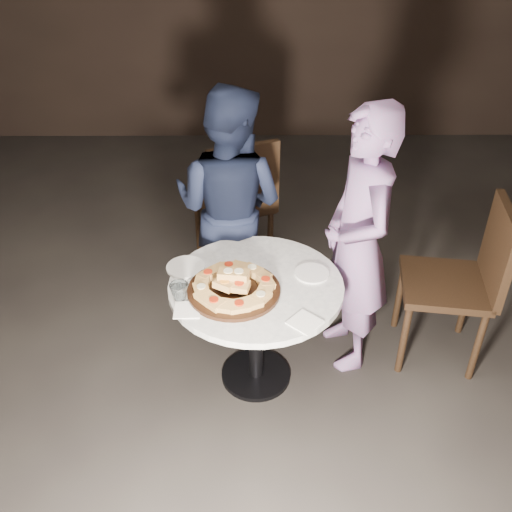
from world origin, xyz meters
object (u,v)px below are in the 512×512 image
at_px(chair_right, 466,275).
at_px(diner_navy, 229,207).
at_px(table, 256,302).
at_px(serving_board, 234,290).
at_px(focaccia_pile, 234,284).
at_px(diner_teal, 357,244).
at_px(chair_far, 237,198).
at_px(water_glass, 179,291).

bearing_deg(chair_right, diner_navy, -101.30).
distance_m(table, serving_board, 0.19).
distance_m(serving_board, chair_right, 1.27).
height_order(focaccia_pile, diner_navy, diner_navy).
bearing_deg(diner_navy, serving_board, 116.41).
bearing_deg(diner_teal, serving_board, -77.90).
distance_m(chair_far, diner_navy, 0.42).
bearing_deg(focaccia_pile, diner_navy, 93.54).
bearing_deg(serving_board, diner_navy, 93.53).
bearing_deg(diner_navy, water_glass, 97.43).
bearing_deg(chair_far, diner_navy, 63.54).
distance_m(chair_far, chair_right, 1.51).
bearing_deg(water_glass, focaccia_pile, 10.82).
xyz_separation_m(serving_board, water_glass, (-0.26, -0.05, 0.03)).
relative_size(water_glass, chair_far, 0.09).
bearing_deg(diner_teal, diner_navy, -134.68).
bearing_deg(water_glass, chair_right, 11.72).
height_order(serving_board, chair_right, chair_right).
xyz_separation_m(focaccia_pile, chair_right, (1.24, 0.26, -0.15)).
relative_size(table, diner_teal, 0.72).
xyz_separation_m(serving_board, focaccia_pile, (0.00, 0.00, 0.04)).
bearing_deg(table, chair_right, 9.60).
distance_m(table, chair_right, 1.15).
xyz_separation_m(water_glass, chair_right, (1.50, 0.31, -0.14)).
height_order(chair_far, chair_right, chair_far).
distance_m(table, focaccia_pile, 0.22).
bearing_deg(chair_right, serving_board, -69.57).
height_order(serving_board, water_glass, water_glass).
distance_m(water_glass, chair_far, 1.19).
bearing_deg(diner_navy, focaccia_pile, 116.41).
bearing_deg(chair_far, chair_right, 124.77).
height_order(water_glass, diner_teal, diner_teal).
distance_m(focaccia_pile, diner_teal, 0.70).
bearing_deg(diner_teal, chair_right, 77.16).
distance_m(serving_board, water_glass, 0.26).
height_order(chair_right, diner_teal, diner_teal).
bearing_deg(focaccia_pile, chair_far, 90.39).
xyz_separation_m(chair_right, diner_navy, (-1.28, 0.46, 0.16)).
bearing_deg(chair_right, water_glass, -69.79).
bearing_deg(water_glass, table, 18.03).
height_order(diner_navy, diner_teal, diner_teal).
bearing_deg(serving_board, table, 33.12).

